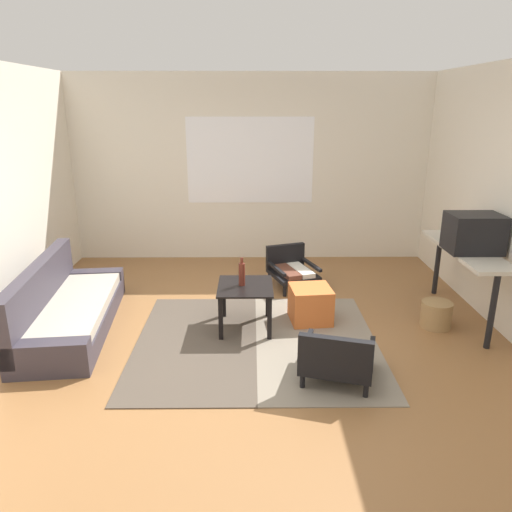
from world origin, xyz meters
TOP-DOWN VIEW (x-y plane):
  - ground_plane at (0.00, 0.00)m, footprint 7.80×7.80m
  - far_wall_with_window at (0.00, 3.06)m, footprint 5.60×0.13m
  - area_rug at (0.06, 0.22)m, footprint 2.38×2.18m
  - couch at (-1.92, 0.55)m, footprint 0.94×2.11m
  - coffee_table at (-0.05, 0.55)m, footprint 0.57×0.63m
  - armchair_by_window at (0.53, 1.79)m, footprint 0.70×0.73m
  - armchair_striped_foreground at (0.74, -0.49)m, footprint 0.74×0.73m
  - ottoman_orange at (0.65, 0.70)m, footprint 0.47×0.47m
  - console_shelf at (2.31, 0.79)m, footprint 0.43×1.53m
  - crt_television at (2.30, 0.67)m, footprint 0.53×0.40m
  - clay_vase at (2.31, 1.13)m, footprint 0.20×0.20m
  - glass_bottle at (-0.08, 0.56)m, footprint 0.07×0.07m
  - wicker_basket at (1.97, 0.56)m, footprint 0.32×0.32m

SIDE VIEW (x-z plane):
  - ground_plane at x=0.00m, z-range 0.00..0.00m
  - area_rug at x=0.06m, z-range 0.00..0.01m
  - wicker_basket at x=1.97m, z-range 0.00..0.28m
  - ottoman_orange at x=0.65m, z-range 0.00..0.39m
  - couch at x=-1.92m, z-range -0.14..0.57m
  - armchair_striped_foreground at x=0.74m, z-range -0.02..0.48m
  - armchair_by_window at x=0.53m, z-range -0.01..0.49m
  - coffee_table at x=-0.05m, z-range 0.14..0.62m
  - glass_bottle at x=-0.08m, z-range 0.45..0.75m
  - console_shelf at x=2.31m, z-range 0.31..1.12m
  - clay_vase at x=2.31m, z-range 0.77..1.07m
  - crt_television at x=2.30m, z-range 0.80..1.20m
  - far_wall_with_window at x=0.00m, z-range 0.00..2.70m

